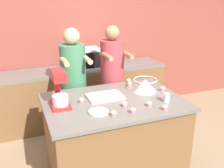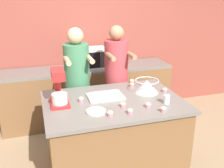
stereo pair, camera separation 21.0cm
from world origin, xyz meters
The scene contains 21 objects.
back_wall centered at (0.00, 1.81, 1.35)m, with size 10.00×0.06×2.70m.
island_counter centered at (0.00, 0.00, 0.48)m, with size 1.57×1.09×0.95m.
back_counter centered at (0.00, 1.46, 0.47)m, with size 2.80×0.60×0.93m.
person_left centered at (-0.28, 0.76, 0.89)m, with size 0.35×0.51×1.69m.
person_right centered at (0.28, 0.76, 0.89)m, with size 0.35×0.51×1.69m.
stand_mixer centered at (-0.60, 0.07, 1.13)m, with size 0.20×0.30×0.41m.
mixing_bowl centered at (0.46, 0.12, 1.04)m, with size 0.29×0.29×0.16m.
baking_tray centered at (-0.06, 0.12, 0.97)m, with size 0.41×0.27×0.04m.
microwave_oven centered at (0.06, 1.46, 1.09)m, with size 0.51×0.34×0.32m.
drinking_glass centered at (0.53, -0.26, 1.01)m, with size 0.07×0.07×0.10m.
small_plate centered at (-0.26, -0.24, 0.96)m, with size 0.21×0.21×0.02m.
cupcake_0 centered at (0.68, 0.06, 0.98)m, with size 0.06×0.06×0.06m.
cupcake_1 centered at (-0.15, -0.37, 0.98)m, with size 0.06×0.06×0.06m.
cupcake_2 centered at (0.04, -0.20, 0.98)m, with size 0.06×0.06×0.06m.
cupcake_3 centered at (-0.56, 0.33, 0.98)m, with size 0.06×0.06×0.06m.
cupcake_4 centered at (0.40, -0.43, 0.98)m, with size 0.06×0.06×0.06m.
cupcake_5 centered at (0.41, 0.48, 0.98)m, with size 0.06×0.06×0.06m.
cupcake_6 centered at (0.30, -0.29, 0.98)m, with size 0.06×0.06×0.06m.
cupcake_7 centered at (0.06, -0.37, 0.98)m, with size 0.06×0.06×0.06m.
cupcake_8 centered at (0.36, 0.36, 0.98)m, with size 0.06×0.06×0.06m.
cupcake_9 centered at (-0.36, 0.07, 0.98)m, with size 0.06×0.06×0.06m.
Camera 2 is at (-0.81, -2.62, 2.14)m, focal length 42.00 mm.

